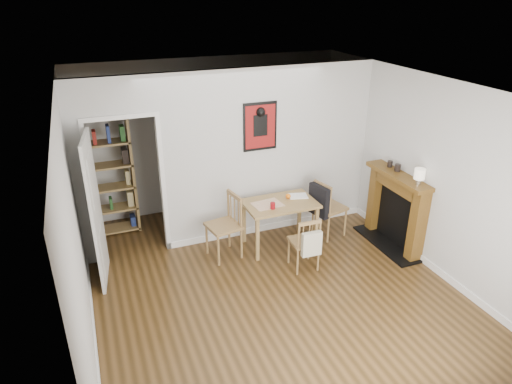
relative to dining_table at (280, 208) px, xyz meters
name	(u,v)px	position (x,y,z in m)	size (l,w,h in m)	color
ground	(269,282)	(-0.53, -0.85, -0.63)	(5.20, 5.20, 0.00)	#54381B
room_shell	(241,158)	(-0.43, 0.50, 0.67)	(5.20, 5.20, 5.20)	#BABAB8
dining_table	(280,208)	(0.00, 0.00, 0.00)	(1.05, 0.67, 0.72)	olive
chair_left	(224,227)	(-0.88, 0.01, -0.15)	(0.56, 0.56, 0.96)	#997847
chair_right	(329,207)	(0.84, 0.01, -0.15)	(0.61, 0.56, 0.93)	#997847
chair_front	(304,242)	(0.07, -0.68, -0.22)	(0.42, 0.47, 0.80)	#997847
bookshelf	(107,177)	(-2.30, 1.37, 0.31)	(0.81, 0.32, 1.91)	olive
fireplace	(396,207)	(1.63, -0.60, -0.02)	(0.45, 1.25, 1.16)	brown
red_glass	(273,206)	(-0.18, -0.15, 0.13)	(0.07, 0.07, 0.09)	maroon
orange_fruit	(288,196)	(0.17, 0.08, 0.12)	(0.08, 0.08, 0.08)	orange
placemat	(267,204)	(-0.20, 0.00, 0.09)	(0.42, 0.31, 0.00)	beige
notebook	(298,196)	(0.34, 0.09, 0.09)	(0.28, 0.20, 0.01)	white
mantel_lamp	(420,175)	(1.59, -1.00, 0.67)	(0.15, 0.15, 0.23)	silver
ceramic_jar_a	(398,168)	(1.64, -0.49, 0.58)	(0.09, 0.09, 0.11)	black
ceramic_jar_b	(390,164)	(1.64, -0.31, 0.57)	(0.08, 0.08, 0.09)	black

